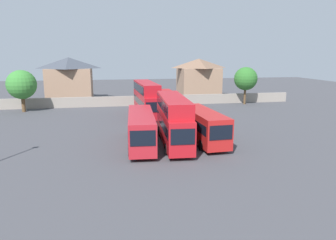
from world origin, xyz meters
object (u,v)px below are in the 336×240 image
object	(u,v)px
bus_2	(173,118)
tree_behind_wall	(22,85)
bus_1	(141,127)
house_terrace_left	(70,79)
house_terrace_centre	(199,78)
bus_3	(203,124)
bus_5	(168,103)
tree_left_of_lot	(246,79)
bus_4	(147,97)

from	to	relation	value
bus_2	tree_behind_wall	distance (m)	30.57
bus_2	bus_1	bearing A→B (deg)	-84.88
house_terrace_left	house_terrace_centre	distance (m)	27.09
bus_3	bus_5	distance (m)	15.15
bus_5	bus_2	bearing A→B (deg)	-9.06
bus_1	bus_5	distance (m)	16.43
house_terrace_left	house_terrace_centre	world-z (taller)	house_terrace_left
bus_5	house_terrace_centre	world-z (taller)	house_terrace_centre
bus_2	house_terrace_centre	distance (m)	37.38
house_terrace_left	house_terrace_centre	xyz separation A→B (m)	(27.08, 0.42, -0.17)
bus_3	house_terrace_centre	xyz separation A→B (m)	(9.37, 34.96, 2.32)
bus_2	bus_5	distance (m)	15.51
house_terrace_centre	tree_left_of_lot	distance (m)	12.91
bus_5	tree_left_of_lot	bearing A→B (deg)	116.62
bus_1	bus_5	world-z (taller)	bus_5
tree_behind_wall	bus_2	bearing A→B (deg)	-47.88
bus_4	house_terrace_left	xyz separation A→B (m)	(-13.48, 18.86, 1.55)
bus_3	tree_behind_wall	world-z (taller)	tree_behind_wall
bus_2	tree_behind_wall	world-z (taller)	tree_behind_wall
bus_4	house_terrace_centre	bearing A→B (deg)	141.91
bus_1	house_terrace_left	distance (m)	36.66
house_terrace_left	tree_left_of_lot	size ratio (longest dim) A/B	1.32
bus_4	house_terrace_centre	world-z (taller)	house_terrace_centre
house_terrace_left	bus_4	bearing A→B (deg)	-54.45
bus_1	tree_behind_wall	bearing A→B (deg)	-139.28
bus_2	tree_behind_wall	size ratio (longest dim) A/B	1.72
house_terrace_centre	bus_2	bearing A→B (deg)	-109.71
bus_1	house_terrace_centre	distance (m)	38.79
bus_3	bus_2	bearing A→B (deg)	-89.45
bus_1	bus_4	distance (m)	16.19
bus_1	tree_left_of_lot	distance (m)	32.36
house_terrace_left	tree_behind_wall	distance (m)	13.50
bus_1	bus_2	size ratio (longest dim) A/B	0.95
bus_1	house_terrace_left	size ratio (longest dim) A/B	1.21
house_terrace_left	tree_left_of_lot	bearing A→B (deg)	-18.64
house_terrace_left	tree_left_of_lot	world-z (taller)	house_terrace_left
house_terrace_centre	tree_left_of_lot	size ratio (longest dim) A/B	1.25
bus_4	bus_2	bearing A→B (deg)	0.74
bus_3	tree_behind_wall	size ratio (longest dim) A/B	1.50
bus_2	bus_4	xyz separation A→B (m)	(-1.01, 15.88, 0.07)
house_terrace_centre	bus_1	bearing A→B (deg)	-114.38
bus_2	bus_4	size ratio (longest dim) A/B	0.99
bus_2	tree_left_of_lot	bearing A→B (deg)	145.40
bus_3	tree_left_of_lot	distance (m)	28.07
house_terrace_centre	tree_behind_wall	world-z (taller)	house_terrace_centre
bus_3	tree_left_of_lot	xyz separation A→B (m)	(15.18, 23.44, 2.86)
bus_2	bus_4	world-z (taller)	bus_4
house_terrace_centre	tree_left_of_lot	xyz separation A→B (m)	(5.81, -11.52, 0.54)
bus_1	tree_behind_wall	xyz separation A→B (m)	(-17.09, 22.75, 2.49)
bus_5	house_terrace_centre	bearing A→B (deg)	151.84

